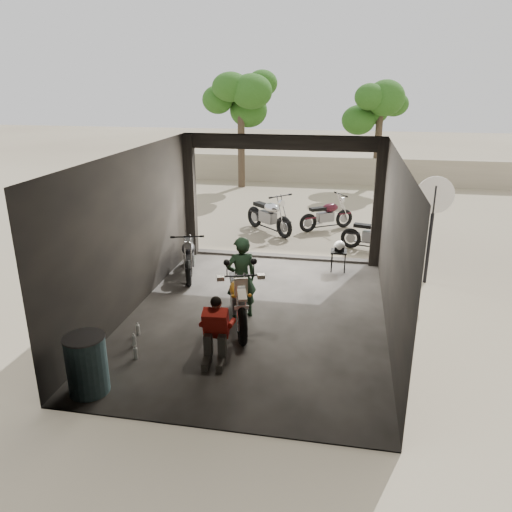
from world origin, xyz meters
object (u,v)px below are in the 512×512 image
(helmet, at_px, (340,246))
(outside_bike_c, at_px, (374,232))
(main_bike, at_px, (238,295))
(rider, at_px, (241,278))
(left_bike, at_px, (189,253))
(stool, at_px, (339,254))
(outside_bike_a, at_px, (269,212))
(oil_drum, at_px, (87,365))
(mechanic, at_px, (215,333))
(sign_post, at_px, (433,212))
(outside_bike_b, at_px, (327,213))

(helmet, bearing_deg, outside_bike_c, 59.04)
(main_bike, distance_m, rider, 0.42)
(left_bike, xyz_separation_m, stool, (3.51, 0.93, -0.12))
(main_bike, distance_m, outside_bike_a, 6.26)
(stool, bearing_deg, oil_drum, -121.13)
(mechanic, height_order, sign_post, sign_post)
(helmet, bearing_deg, sign_post, -13.92)
(left_bike, relative_size, rider, 1.02)
(stool, height_order, sign_post, sign_post)
(outside_bike_a, distance_m, oil_drum, 8.87)
(main_bike, xyz_separation_m, stool, (1.78, 3.28, -0.19))
(outside_bike_c, bearing_deg, rider, 163.85)
(left_bike, height_order, outside_bike_c, left_bike)
(mechanic, relative_size, stool, 2.04)
(outside_bike_a, bearing_deg, rider, -132.76)
(left_bike, bearing_deg, outside_bike_c, 14.18)
(outside_bike_c, xyz_separation_m, rider, (-2.70, -4.63, 0.29))
(outside_bike_b, height_order, mechanic, outside_bike_b)
(outside_bike_c, bearing_deg, outside_bike_a, 82.33)
(stool, distance_m, helmet, 0.20)
(rider, bearing_deg, sign_post, -174.30)
(main_bike, relative_size, outside_bike_c, 1.20)
(stool, bearing_deg, left_bike, -165.15)
(rider, xyz_separation_m, oil_drum, (-1.71, -2.90, -0.37))
(outside_bike_c, relative_size, helmet, 5.71)
(main_bike, xyz_separation_m, helmet, (1.79, 3.28, 0.02))
(rider, relative_size, mechanic, 1.54)
(outside_bike_c, xyz_separation_m, mechanic, (-2.77, -6.36, -0.00))
(outside_bike_c, relative_size, mechanic, 1.49)
(helmet, bearing_deg, mechanic, -115.56)
(rider, bearing_deg, main_bike, 64.76)
(helmet, xyz_separation_m, sign_post, (2.00, -0.37, 1.03))
(main_bike, xyz_separation_m, outside_bike_b, (1.30, 6.86, -0.08))
(left_bike, height_order, oil_drum, left_bike)
(mechanic, relative_size, oil_drum, 1.17)
(stool, bearing_deg, rider, -121.78)
(left_bike, bearing_deg, outside_bike_a, 54.67)
(main_bike, xyz_separation_m, oil_drum, (-1.73, -2.53, -0.18))
(helmet, xyz_separation_m, oil_drum, (-3.52, -5.81, -0.19))
(outside_bike_a, bearing_deg, main_bike, -132.83)
(helmet, bearing_deg, left_bike, -168.72)
(main_bike, xyz_separation_m, outside_bike_a, (-0.42, 6.24, -0.00))
(main_bike, bearing_deg, outside_bike_b, 61.42)
(outside_bike_b, relative_size, sign_post, 0.66)
(outside_bike_b, xyz_separation_m, stool, (0.48, -3.58, -0.10))
(left_bike, xyz_separation_m, outside_bike_a, (1.30, 3.89, 0.06))
(outside_bike_a, xyz_separation_m, stool, (2.21, -2.96, -0.18))
(outside_bike_b, relative_size, oil_drum, 1.78)
(stool, bearing_deg, sign_post, -10.37)
(outside_bike_b, distance_m, oil_drum, 9.87)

